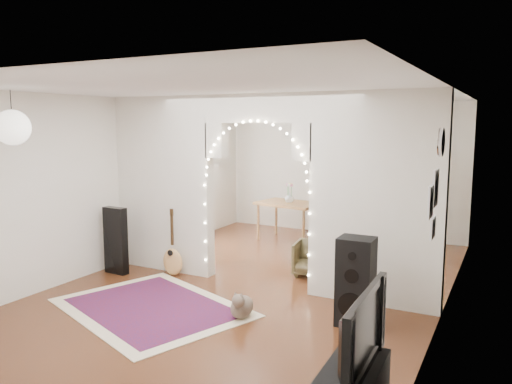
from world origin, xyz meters
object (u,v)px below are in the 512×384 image
at_px(acoustic_guitar, 172,251).
at_px(dining_chair_left, 313,258).
at_px(dining_table, 289,206).
at_px(bookcase, 379,203).
at_px(dining_chair_right, 336,253).
at_px(floor_speaker, 356,282).

xyz_separation_m(acoustic_guitar, dining_chair_left, (1.88, 1.00, -0.12)).
distance_m(dining_table, dining_chair_left, 2.33).
xyz_separation_m(acoustic_guitar, bookcase, (2.19, 3.75, 0.37)).
bearing_deg(dining_chair_right, dining_table, 121.33).
bearing_deg(dining_table, bookcase, 36.66).
height_order(acoustic_guitar, dining_table, acoustic_guitar).
bearing_deg(dining_table, dining_chair_right, -34.15).
height_order(acoustic_guitar, floor_speaker, acoustic_guitar).
relative_size(floor_speaker, bookcase, 0.69).
bearing_deg(acoustic_guitar, bookcase, 61.94).
relative_size(bookcase, dining_chair_left, 2.61).
height_order(bookcase, dining_table, bookcase).
xyz_separation_m(acoustic_guitar, dining_table, (0.64, 2.93, 0.30)).
bearing_deg(floor_speaker, dining_table, 123.38).
distance_m(bookcase, dining_table, 1.76).
relative_size(floor_speaker, dining_chair_right, 2.21).
bearing_deg(dining_chair_left, acoustic_guitar, -161.23).
bearing_deg(bookcase, dining_chair_right, -89.85).
relative_size(dining_chair_left, dining_chair_right, 1.23).
bearing_deg(dining_chair_left, bookcase, 74.49).
relative_size(acoustic_guitar, bookcase, 0.58).
distance_m(bookcase, dining_chair_right, 2.19).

